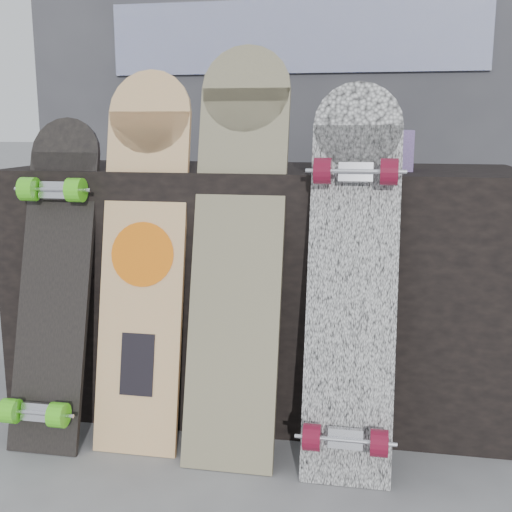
% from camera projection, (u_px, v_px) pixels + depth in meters
% --- Properties ---
extents(ground, '(60.00, 60.00, 0.00)m').
position_uv_depth(ground, '(233.00, 471.00, 1.77)').
color(ground, slate).
rests_on(ground, ground).
extents(vendor_table, '(1.60, 0.60, 0.80)m').
position_uv_depth(vendor_table, '(264.00, 286.00, 2.17)').
color(vendor_table, black).
rests_on(vendor_table, ground).
extents(booth, '(2.40, 0.22, 2.20)m').
position_uv_depth(booth, '(297.00, 86.00, 2.84)').
color(booth, '#37373C').
rests_on(booth, ground).
extents(merch_box_purple, '(0.18, 0.12, 0.10)m').
position_uv_depth(merch_box_purple, '(146.00, 150.00, 2.19)').
color(merch_box_purple, '#4E3670').
rests_on(merch_box_purple, vendor_table).
extents(merch_box_small, '(0.14, 0.14, 0.12)m').
position_uv_depth(merch_box_small, '(389.00, 150.00, 1.94)').
color(merch_box_small, '#4E3670').
rests_on(merch_box_small, vendor_table).
extents(merch_box_flat, '(0.22, 0.10, 0.06)m').
position_uv_depth(merch_box_flat, '(242.00, 155.00, 2.25)').
color(merch_box_flat, '#D1B78C').
rests_on(merch_box_flat, vendor_table).
extents(longboard_geisha, '(0.25, 0.27, 1.10)m').
position_uv_depth(longboard_geisha, '(144.00, 249.00, 1.87)').
color(longboard_geisha, '#C6B586').
rests_on(longboard_geisha, ground).
extents(longboard_celtic, '(0.26, 0.35, 1.17)m').
position_uv_depth(longboard_celtic, '(238.00, 239.00, 1.81)').
color(longboard_celtic, '#C2B784').
rests_on(longboard_celtic, ground).
extents(longboard_cascadia, '(0.24, 0.33, 1.05)m').
position_uv_depth(longboard_cascadia, '(352.00, 275.00, 1.70)').
color(longboard_cascadia, white).
rests_on(longboard_cascadia, ground).
extents(skateboard_dark, '(0.22, 0.35, 0.96)m').
position_uv_depth(skateboard_dark, '(54.00, 277.00, 1.89)').
color(skateboard_dark, black).
rests_on(skateboard_dark, ground).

